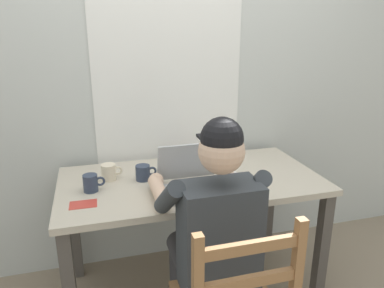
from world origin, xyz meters
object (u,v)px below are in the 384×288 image
at_px(seated_person, 211,229).
at_px(computer_mouse, 240,183).
at_px(desk, 191,194).
at_px(coffee_mug_white, 109,172).
at_px(coffee_mug_dark, 143,173).
at_px(landscape_photo_print, 83,204).
at_px(coffee_mug_spare, 91,183).
at_px(book_stack_main, 191,161).
at_px(laptop, 192,179).

relative_size(seated_person, computer_mouse, 12.38).
height_order(desk, coffee_mug_white, coffee_mug_white).
bearing_deg(coffee_mug_dark, coffee_mug_white, 163.70).
height_order(coffee_mug_white, landscape_photo_print, coffee_mug_white).
height_order(coffee_mug_white, coffee_mug_spare, same).
xyz_separation_m(desk, computer_mouse, (0.23, -0.18, 0.11)).
xyz_separation_m(computer_mouse, book_stack_main, (-0.19, 0.33, 0.03)).
bearing_deg(landscape_photo_print, laptop, 5.26).
distance_m(seated_person, laptop, 0.34).
bearing_deg(book_stack_main, coffee_mug_dark, -160.35).
relative_size(coffee_mug_white, coffee_mug_spare, 1.05).
relative_size(computer_mouse, book_stack_main, 0.58).
bearing_deg(desk, landscape_photo_print, -163.80).
distance_m(seated_person, computer_mouse, 0.38).
distance_m(seated_person, coffee_mug_dark, 0.56).
bearing_deg(computer_mouse, coffee_mug_dark, 155.31).
relative_size(seated_person, coffee_mug_dark, 10.45).
bearing_deg(coffee_mug_dark, computer_mouse, -24.69).
xyz_separation_m(desk, book_stack_main, (0.04, 0.16, 0.14)).
xyz_separation_m(computer_mouse, coffee_mug_spare, (-0.78, 0.15, 0.03)).
bearing_deg(seated_person, desk, 86.60).
bearing_deg(coffee_mug_white, landscape_photo_print, -117.38).
relative_size(seated_person, book_stack_main, 7.12).
distance_m(desk, landscape_photo_print, 0.62).
bearing_deg(coffee_mug_spare, desk, 2.67).
height_order(desk, coffee_mug_dark, coffee_mug_dark).
relative_size(desk, computer_mouse, 14.65).
bearing_deg(desk, laptop, -104.07).
height_order(desk, book_stack_main, book_stack_main).
height_order(laptop, book_stack_main, laptop).
height_order(coffee_mug_dark, book_stack_main, book_stack_main).
height_order(seated_person, book_stack_main, seated_person).
height_order(laptop, landscape_photo_print, laptop).
relative_size(seated_person, laptop, 3.75).
height_order(coffee_mug_white, book_stack_main, coffee_mug_white).
distance_m(laptop, book_stack_main, 0.30).
height_order(desk, seated_person, seated_person).
relative_size(coffee_mug_white, book_stack_main, 0.68).
xyz_separation_m(seated_person, computer_mouse, (0.25, 0.27, 0.09)).
height_order(coffee_mug_spare, landscape_photo_print, coffee_mug_spare).
xyz_separation_m(laptop, landscape_photo_print, (-0.56, -0.04, -0.05)).
distance_m(seated_person, coffee_mug_white, 0.70).
xyz_separation_m(coffee_mug_white, book_stack_main, (0.49, 0.05, -0.00)).
distance_m(coffee_mug_dark, landscape_photo_print, 0.40).
distance_m(coffee_mug_white, book_stack_main, 0.49).
relative_size(coffee_mug_spare, landscape_photo_print, 0.87).
xyz_separation_m(laptop, coffee_mug_dark, (-0.23, 0.18, -0.01)).
height_order(computer_mouse, coffee_mug_spare, coffee_mug_spare).
height_order(seated_person, landscape_photo_print, seated_person).
distance_m(laptop, coffee_mug_dark, 0.29).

